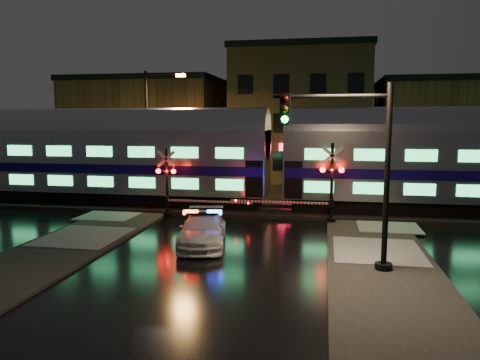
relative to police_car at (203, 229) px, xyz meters
name	(u,v)px	position (x,y,z in m)	size (l,w,h in m)	color
ground	(235,230)	(0.86, 2.95, -0.69)	(120.00, 120.00, 0.00)	black
ballast	(251,209)	(0.86, 7.95, -0.57)	(90.00, 4.20, 0.24)	black
sidewalk_left	(45,257)	(-5.64, -3.05, -0.63)	(4.00, 20.00, 0.12)	#2D2D2D
sidewalk_right	(387,276)	(7.36, -3.05, -0.63)	(4.00, 20.00, 0.12)	#2D2D2D
building_left	(149,130)	(-12.14, 24.95, 3.81)	(14.00, 10.00, 9.00)	brown
building_mid	(301,117)	(2.86, 25.45, 5.06)	(12.00, 11.00, 11.50)	brown
building_right	(448,134)	(15.86, 24.95, 3.56)	(12.00, 10.00, 8.50)	brown
train	(277,155)	(2.37, 7.95, 2.69)	(51.00, 3.12, 5.92)	black
police_car	(203,229)	(0.00, 0.00, 0.00)	(2.75, 5.01, 1.54)	white
crossing_signal_right	(325,191)	(5.19, 5.26, 1.07)	(6.01, 0.67, 4.25)	black
crossing_signal_left	(173,190)	(-3.10, 5.25, 0.91)	(5.50, 0.64, 3.89)	black
traffic_light	(356,173)	(6.27, -2.47, 2.87)	(4.33, 0.75, 6.69)	black
streetlight	(151,125)	(-6.88, 11.95, 4.38)	(2.94, 0.31, 8.80)	black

